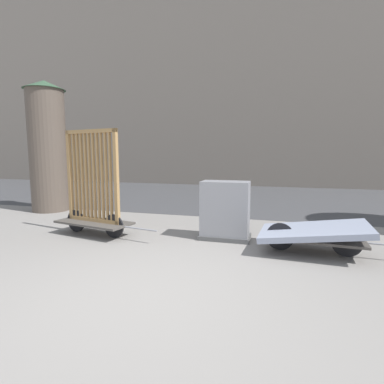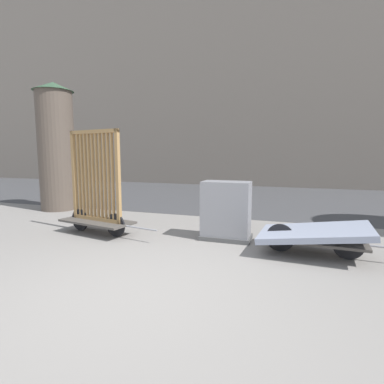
{
  "view_description": "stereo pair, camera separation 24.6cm",
  "coord_description": "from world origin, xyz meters",
  "px_view_note": "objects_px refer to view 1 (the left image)",
  "views": [
    {
      "loc": [
        1.42,
        -2.94,
        1.56
      ],
      "look_at": [
        0.0,
        1.99,
        0.91
      ],
      "focal_mm": 28.0,
      "sensor_mm": 36.0,
      "label": 1
    },
    {
      "loc": [
        1.66,
        -2.86,
        1.56
      ],
      "look_at": [
        0.0,
        1.99,
        0.91
      ],
      "focal_mm": 28.0,
      "sensor_mm": 36.0,
      "label": 2
    }
  ],
  "objects_px": {
    "bike_cart_with_mattress": "(313,233)",
    "advertising_column": "(48,146)",
    "utility_cabinet": "(225,213)",
    "bike_cart_with_bedframe": "(93,198)"
  },
  "relations": [
    {
      "from": "bike_cart_with_mattress",
      "to": "advertising_column",
      "type": "relative_size",
      "value": 0.65
    },
    {
      "from": "advertising_column",
      "to": "bike_cart_with_bedframe",
      "type": "bearing_deg",
      "value": -35.26
    },
    {
      "from": "bike_cart_with_mattress",
      "to": "utility_cabinet",
      "type": "height_order",
      "value": "utility_cabinet"
    },
    {
      "from": "bike_cart_with_mattress",
      "to": "utility_cabinet",
      "type": "bearing_deg",
      "value": 167.97
    },
    {
      "from": "utility_cabinet",
      "to": "advertising_column",
      "type": "xyz_separation_m",
      "value": [
        -5.15,
        1.46,
        1.29
      ]
    },
    {
      "from": "bike_cart_with_bedframe",
      "to": "bike_cart_with_mattress",
      "type": "xyz_separation_m",
      "value": [
        3.96,
        0.0,
        -0.38
      ]
    },
    {
      "from": "advertising_column",
      "to": "bike_cart_with_mattress",
      "type": "bearing_deg",
      "value": -15.88
    },
    {
      "from": "utility_cabinet",
      "to": "advertising_column",
      "type": "height_order",
      "value": "advertising_column"
    },
    {
      "from": "bike_cart_with_bedframe",
      "to": "bike_cart_with_mattress",
      "type": "relative_size",
      "value": 0.97
    },
    {
      "from": "utility_cabinet",
      "to": "advertising_column",
      "type": "bearing_deg",
      "value": 164.18
    }
  ]
}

